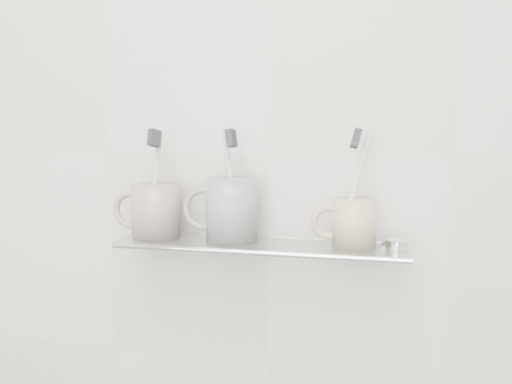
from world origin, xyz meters
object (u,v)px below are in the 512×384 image
(mug_left, at_px, (156,211))
(mug_right, at_px, (354,223))
(mug_center, at_px, (232,210))
(shelf_glass, at_px, (260,245))

(mug_left, distance_m, mug_right, 0.36)
(mug_left, distance_m, mug_center, 0.14)
(mug_right, bearing_deg, shelf_glass, 163.03)
(mug_center, bearing_deg, mug_right, 6.73)
(mug_left, bearing_deg, mug_right, 12.13)
(shelf_glass, relative_size, mug_left, 5.11)
(mug_left, relative_size, mug_center, 0.88)
(mug_left, height_order, mug_center, mug_center)
(shelf_glass, xyz_separation_m, mug_left, (-0.20, 0.00, 0.05))
(shelf_glass, relative_size, mug_center, 4.48)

